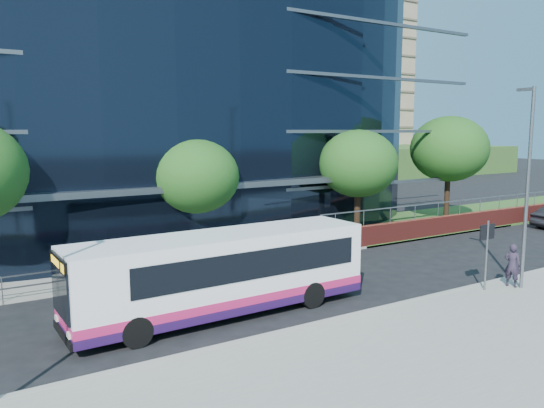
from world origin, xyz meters
TOP-DOWN VIEW (x-y plane):
  - ground at (0.00, 0.00)m, footprint 200.00×200.00m
  - pavement_near at (0.00, -5.00)m, footprint 80.00×8.00m
  - kerb at (0.00, -1.00)m, footprint 80.00×0.25m
  - yellow_line_outer at (0.00, -0.80)m, footprint 80.00×0.08m
  - yellow_line_inner at (0.00, -0.65)m, footprint 80.00×0.08m
  - far_forecourt at (-6.00, 11.00)m, footprint 50.00×8.00m
  - grass_verge at (24.00, 11.00)m, footprint 36.00×8.00m
  - glass_office at (-4.00, 20.85)m, footprint 44.00×23.10m
  - retaining_wall at (20.00, 7.30)m, footprint 34.00×0.40m
  - guard_railings at (-8.00, 7.00)m, footprint 24.00×0.05m
  - apartment_block at (32.00, 57.21)m, footprint 60.00×42.00m
  - street_sign at (4.50, -1.59)m, footprint 0.85×0.09m
  - tree_far_b at (-3.00, 9.50)m, footprint 4.29×4.29m
  - tree_far_c at (7.00, 9.00)m, footprint 4.62×4.62m
  - tree_far_d at (16.00, 10.00)m, footprint 5.28×5.28m
  - tree_dist_e at (24.00, 40.00)m, footprint 4.62×4.62m
  - tree_dist_f at (40.00, 42.00)m, footprint 4.29×4.29m
  - streetlight_east at (6.00, -2.17)m, footprint 0.15×0.77m
  - city_bus at (-5.40, 1.69)m, footprint 10.84×2.71m
  - pedestrian at (5.82, -1.88)m, footprint 0.60×0.75m

SIDE VIEW (x-z plane):
  - ground at x=0.00m, z-range 0.00..0.00m
  - yellow_line_outer at x=0.00m, z-range 0.00..0.01m
  - yellow_line_inner at x=0.00m, z-range 0.00..0.01m
  - far_forecourt at x=-6.00m, z-range 0.00..0.10m
  - grass_verge at x=24.00m, z-range 0.00..0.12m
  - pavement_near at x=0.00m, z-range 0.00..0.15m
  - kerb at x=0.00m, z-range 0.00..0.16m
  - retaining_wall at x=20.00m, z-range -0.44..1.67m
  - guard_railings at x=-8.00m, z-range 0.27..1.37m
  - pedestrian at x=5.82m, z-range 0.15..1.93m
  - city_bus at x=-5.40m, z-range 0.09..3.00m
  - street_sign at x=4.50m, z-range 0.75..3.55m
  - tree_far_b at x=-3.00m, z-range 1.19..7.23m
  - tree_dist_f at x=40.00m, z-range 1.19..7.23m
  - streetlight_east at x=6.00m, z-range 0.44..8.44m
  - tree_far_c at x=7.00m, z-range 1.28..7.79m
  - tree_dist_e at x=24.00m, z-range 1.28..7.79m
  - tree_far_d at x=16.00m, z-range 1.47..8.91m
  - glass_office at x=-4.00m, z-range 0.00..16.00m
  - apartment_block at x=32.00m, z-range -3.89..26.11m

